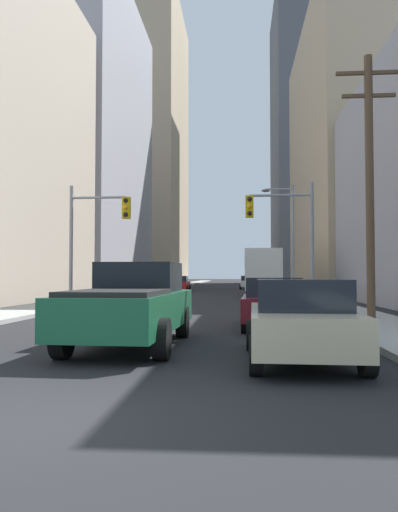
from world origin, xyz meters
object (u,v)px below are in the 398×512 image
sedan_red (179,284)px  sedan_white (248,282)px  traffic_signal_near_right (283,224)px  city_bus (263,271)px  sedan_beige (301,320)px  sedan_maroon (273,303)px  sedan_black (140,289)px  traffic_signal_near_left (96,226)px  pickup_truck_green (133,304)px

sedan_red → sedan_white: 11.42m
sedan_white → traffic_signal_near_right: traffic_signal_near_right is taller
sedan_white → city_bus: bearing=-87.4°
sedan_beige → sedan_red: (-6.91, 38.82, 0.00)m
sedan_maroon → sedan_beige: bearing=-88.9°
sedan_maroon → sedan_red: size_ratio=1.01×
sedan_black → city_bus: bearing=51.4°
traffic_signal_near_left → traffic_signal_near_right: (9.07, 0.00, 0.01)m
sedan_black → traffic_signal_near_left: (-1.11, -5.47, 3.23)m
sedan_beige → pickup_truck_green: bearing=152.6°
city_bus → sedan_beige: city_bus is taller
sedan_white → traffic_signal_near_left: bearing=-103.4°
pickup_truck_green → traffic_signal_near_left: size_ratio=0.91×
sedan_red → traffic_signal_near_left: traffic_signal_near_left is taller
city_bus → sedan_maroon: city_bus is taller
pickup_truck_green → sedan_beige: 3.99m
city_bus → traffic_signal_near_right: bearing=-89.0°
sedan_red → traffic_signal_near_right: 25.74m
sedan_beige → sedan_maroon: same height
sedan_red → sedan_white: same height
city_bus → sedan_white: size_ratio=2.73×
sedan_maroon → traffic_signal_near_left: (-7.99, 8.75, 3.23)m
sedan_red → sedan_black: bearing=-90.2°
sedan_maroon → city_bus: bearing=88.1°
sedan_beige → sedan_red: bearing=100.1°
sedan_black → traffic_signal_near_right: bearing=-34.5°
sedan_black → sedan_white: same height
pickup_truck_green → sedan_red: pickup_truck_green is taller
sedan_beige → sedan_white: size_ratio=1.00×
traffic_signal_near_left → traffic_signal_near_right: 9.07m
traffic_signal_near_left → pickup_truck_green: bearing=-70.3°
sedan_maroon → sedan_red: bearing=101.6°
sedan_beige → sedan_red: same height
traffic_signal_near_left → traffic_signal_near_right: same height
sedan_beige → traffic_signal_near_right: 14.93m
city_bus → sedan_red: size_ratio=2.75×
sedan_beige → sedan_white: bearing=90.1°
sedan_red → sedan_white: bearing=53.5°
city_bus → sedan_red: bearing=129.7°
sedan_black → sedan_white: bearing=76.2°
sedan_black → traffic_signal_near_right: 10.18m
sedan_maroon → traffic_signal_near_left: traffic_signal_near_left is taller
sedan_white → sedan_red: bearing=-126.5°
city_bus → sedan_beige: (-0.70, -29.65, -1.16)m
sedan_maroon → sedan_black: bearing=115.8°
city_bus → sedan_beige: bearing=-91.3°
traffic_signal_near_right → sedan_white: bearing=91.9°
sedan_red → traffic_signal_near_left: size_ratio=0.70×
sedan_white → traffic_signal_near_right: size_ratio=0.71×
pickup_truck_green → sedan_red: size_ratio=1.30×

